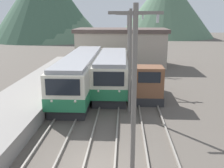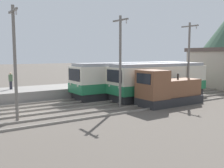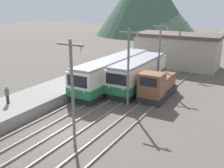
{
  "view_description": "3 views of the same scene",
  "coord_description": "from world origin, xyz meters",
  "px_view_note": "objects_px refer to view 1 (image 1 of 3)",
  "views": [
    {
      "loc": [
        1.31,
        -10.78,
        6.86
      ],
      "look_at": [
        0.41,
        8.01,
        1.91
      ],
      "focal_mm": 42.0,
      "sensor_mm": 36.0,
      "label": 1
    },
    {
      "loc": [
        18.93,
        -4.97,
        4.25
      ],
      "look_at": [
        -0.32,
        7.72,
        1.64
      ],
      "focal_mm": 42.0,
      "sensor_mm": 36.0,
      "label": 2
    },
    {
      "loc": [
        11.85,
        -13.62,
        9.33
      ],
      "look_at": [
        -0.22,
        7.58,
        1.86
      ],
      "focal_mm": 42.0,
      "sensor_mm": 36.0,
      "label": 3
    }
  ],
  "objects_px": {
    "commuter_train_left": "(81,75)",
    "shunting_locomotive": "(146,84)",
    "catenary_mast_far": "(129,45)",
    "catenary_mast_distant": "(128,38)",
    "catenary_mast_near": "(134,92)",
    "commuter_train_center": "(112,74)",
    "catenary_mast_mid": "(130,58)"
  },
  "relations": [
    {
      "from": "commuter_train_left",
      "to": "catenary_mast_far",
      "type": "bearing_deg",
      "value": 35.44
    },
    {
      "from": "catenary_mast_near",
      "to": "catenary_mast_mid",
      "type": "height_order",
      "value": "same"
    },
    {
      "from": "commuter_train_center",
      "to": "catenary_mast_mid",
      "type": "distance_m",
      "value": 6.39
    },
    {
      "from": "shunting_locomotive",
      "to": "catenary_mast_distant",
      "type": "xyz_separation_m",
      "value": [
        -1.49,
        12.49,
        2.76
      ]
    },
    {
      "from": "catenary_mast_near",
      "to": "shunting_locomotive",
      "type": "bearing_deg",
      "value": 82.88
    },
    {
      "from": "commuter_train_left",
      "to": "shunting_locomotive",
      "type": "relative_size",
      "value": 2.44
    },
    {
      "from": "catenary_mast_distant",
      "to": "catenary_mast_near",
      "type": "bearing_deg",
      "value": -90.0
    },
    {
      "from": "catenary_mast_near",
      "to": "catenary_mast_mid",
      "type": "distance_m",
      "value": 8.15
    },
    {
      "from": "shunting_locomotive",
      "to": "catenary_mast_mid",
      "type": "height_order",
      "value": "catenary_mast_mid"
    },
    {
      "from": "commuter_train_center",
      "to": "catenary_mast_near",
      "type": "xyz_separation_m",
      "value": [
        1.51,
        -13.88,
        2.38
      ]
    },
    {
      "from": "catenary_mast_far",
      "to": "shunting_locomotive",
      "type": "bearing_deg",
      "value": -71.03
    },
    {
      "from": "commuter_train_center",
      "to": "catenary_mast_mid",
      "type": "height_order",
      "value": "catenary_mast_mid"
    },
    {
      "from": "catenary_mast_near",
      "to": "catenary_mast_far",
      "type": "bearing_deg",
      "value": 90.0
    },
    {
      "from": "commuter_train_left",
      "to": "shunting_locomotive",
      "type": "bearing_deg",
      "value": -12.42
    },
    {
      "from": "commuter_train_center",
      "to": "catenary_mast_mid",
      "type": "relative_size",
      "value": 1.47
    },
    {
      "from": "commuter_train_center",
      "to": "commuter_train_left",
      "type": "bearing_deg",
      "value": -166.91
    },
    {
      "from": "catenary_mast_far",
      "to": "catenary_mast_distant",
      "type": "bearing_deg",
      "value": 90.0
    },
    {
      "from": "catenary_mast_distant",
      "to": "catenary_mast_mid",
      "type": "bearing_deg",
      "value": -90.0
    },
    {
      "from": "commuter_train_left",
      "to": "commuter_train_center",
      "type": "relative_size",
      "value": 1.34
    },
    {
      "from": "shunting_locomotive",
      "to": "catenary_mast_near",
      "type": "height_order",
      "value": "catenary_mast_near"
    },
    {
      "from": "catenary_mast_near",
      "to": "catenary_mast_far",
      "type": "distance_m",
      "value": 16.29
    },
    {
      "from": "commuter_train_center",
      "to": "catenary_mast_far",
      "type": "bearing_deg",
      "value": 58.02
    },
    {
      "from": "catenary_mast_far",
      "to": "catenary_mast_distant",
      "type": "relative_size",
      "value": 1.0
    },
    {
      "from": "shunting_locomotive",
      "to": "catenary_mast_distant",
      "type": "bearing_deg",
      "value": 96.82
    },
    {
      "from": "commuter_train_center",
      "to": "shunting_locomotive",
      "type": "relative_size",
      "value": 1.82
    },
    {
      "from": "shunting_locomotive",
      "to": "catenary_mast_far",
      "type": "xyz_separation_m",
      "value": [
        -1.49,
        4.34,
        2.76
      ]
    },
    {
      "from": "commuter_train_left",
      "to": "shunting_locomotive",
      "type": "distance_m",
      "value": 5.95
    },
    {
      "from": "shunting_locomotive",
      "to": "commuter_train_center",
      "type": "bearing_deg",
      "value": 147.27
    },
    {
      "from": "catenary_mast_near",
      "to": "catenary_mast_mid",
      "type": "relative_size",
      "value": 1.0
    },
    {
      "from": "commuter_train_center",
      "to": "catenary_mast_distant",
      "type": "bearing_deg",
      "value": 81.88
    },
    {
      "from": "commuter_train_center",
      "to": "shunting_locomotive",
      "type": "bearing_deg",
      "value": -32.73
    },
    {
      "from": "catenary_mast_far",
      "to": "catenary_mast_near",
      "type": "bearing_deg",
      "value": -90.0
    }
  ]
}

